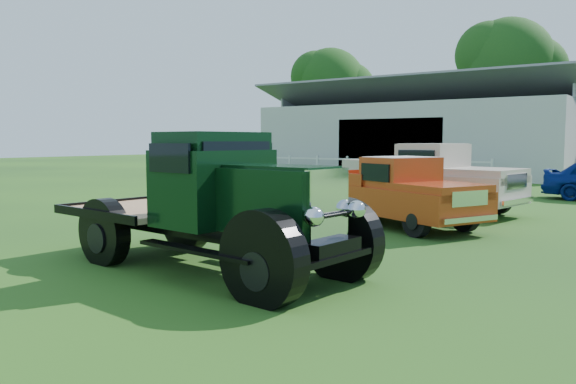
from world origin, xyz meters
The scene contains 8 objects.
ground centered at (0.00, 0.00, 0.00)m, with size 120.00×120.00×0.00m, color #1D3B18.
shed_left centered at (-7.00, 26.00, 2.80)m, with size 18.80×10.20×5.60m, color #A7A7A7, non-canonical shape.
fence_rail centered at (-8.00, 20.00, 0.60)m, with size 14.20×0.16×1.20m, color white, non-canonical shape.
tree_a centered at (-18.00, 33.00, 5.25)m, with size 6.30×6.30×10.50m, color #184314, non-canonical shape.
tree_b centered at (-4.00, 34.00, 5.75)m, with size 6.90×6.90×11.50m, color #184314, non-canonical shape.
vintage_flatbed centered at (0.45, -1.34, 1.10)m, with size 5.56×2.20×2.20m, color black, non-canonical shape.
red_pickup centered at (0.97, 4.73, 0.85)m, with size 4.67×1.80×1.70m, color #B43915, non-canonical shape.
white_pickup centered at (0.60, 7.74, 0.97)m, with size 5.30×2.05×1.95m, color #BDAF9D, non-canonical shape.
Camera 1 is at (6.63, -7.88, 2.07)m, focal length 35.00 mm.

